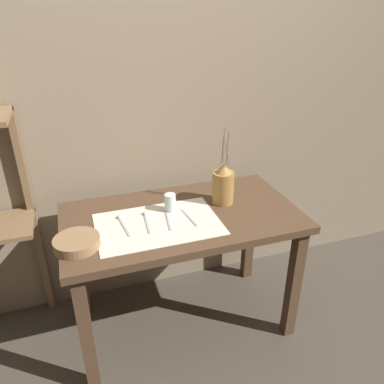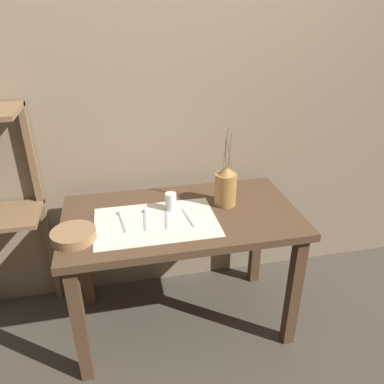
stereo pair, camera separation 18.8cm
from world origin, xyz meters
name	(u,v)px [view 1 (the left image)]	position (x,y,z in m)	size (l,w,h in m)	color
ground_plane	(183,320)	(0.00, 0.00, 0.00)	(12.00, 12.00, 0.00)	#473F35
stone_wall_back	(157,105)	(0.00, 0.44, 1.20)	(7.00, 0.06, 2.40)	gray
wooden_table	(182,232)	(0.00, 0.00, 0.63)	(1.21, 0.66, 0.74)	#4C3523
linen_cloth	(158,224)	(-0.14, -0.06, 0.74)	(0.60, 0.39, 0.00)	beige
pitcher_with_flowers	(223,185)	(0.25, 0.06, 0.84)	(0.12, 0.12, 0.41)	olive
wooden_bowl	(77,243)	(-0.53, -0.13, 0.76)	(0.20, 0.20, 0.05)	#8E6B47
glass_tumbler_near	(170,203)	(-0.05, 0.05, 0.79)	(0.06, 0.06, 0.09)	silver
spoon_inner	(121,221)	(-0.31, 0.02, 0.74)	(0.04, 0.20, 0.02)	#A8A8AD
spoon_outer	(146,217)	(-0.18, 0.02, 0.74)	(0.03, 0.20, 0.02)	#A8A8AD
knife_center	(168,221)	(-0.08, -0.05, 0.74)	(0.04, 0.19, 0.00)	#A8A8AD
fork_outer	(189,217)	(0.03, -0.05, 0.74)	(0.03, 0.19, 0.00)	#A8A8AD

